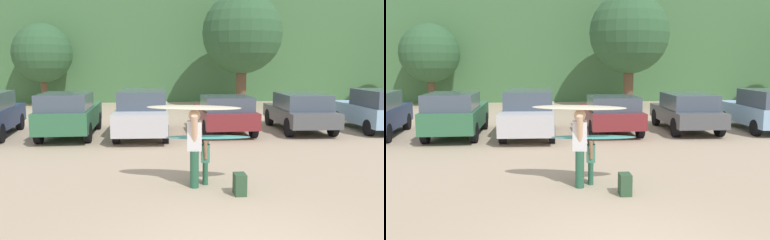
# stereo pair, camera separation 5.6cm
# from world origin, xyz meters

# --- Properties ---
(hillside_ridge) EXTENTS (108.00, 12.00, 7.53)m
(hillside_ridge) POSITION_xyz_m (0.00, 28.85, 3.77)
(hillside_ridge) COLOR #427042
(hillside_ridge) RESTS_ON ground_plane
(tree_right) EXTENTS (3.69, 3.69, 5.16)m
(tree_right) POSITION_xyz_m (-8.09, 21.16, 3.30)
(tree_right) COLOR brown
(tree_right) RESTS_ON ground_plane
(tree_center_right) EXTENTS (4.85, 4.85, 6.91)m
(tree_center_right) POSITION_xyz_m (4.16, 19.23, 4.46)
(tree_center_right) COLOR brown
(tree_center_right) RESTS_ON ground_plane
(parked_car_forest_green) EXTENTS (1.89, 4.37, 1.67)m
(parked_car_forest_green) POSITION_xyz_m (-4.35, 9.87, 0.87)
(parked_car_forest_green) COLOR #2D6642
(parked_car_forest_green) RESTS_ON ground_plane
(parked_car_silver) EXTENTS (2.00, 4.74, 1.71)m
(parked_car_silver) POSITION_xyz_m (-1.65, 9.90, 0.89)
(parked_car_silver) COLOR silver
(parked_car_silver) RESTS_ON ground_plane
(parked_car_maroon) EXTENTS (1.99, 3.95, 1.47)m
(parked_car_maroon) POSITION_xyz_m (1.50, 10.15, 0.78)
(parked_car_maroon) COLOR maroon
(parked_car_maroon) RESTS_ON ground_plane
(parked_car_dark_gray) EXTENTS (1.98, 4.35, 1.52)m
(parked_car_dark_gray) POSITION_xyz_m (4.60, 10.34, 0.81)
(parked_car_dark_gray) COLOR #4C4F54
(parked_car_dark_gray) RESTS_ON ground_plane
(parked_car_sky_blue) EXTENTS (1.95, 4.00, 1.69)m
(parked_car_sky_blue) POSITION_xyz_m (7.65, 10.02, 0.87)
(parked_car_sky_blue) COLOR #84ADD1
(parked_car_sky_blue) RESTS_ON ground_plane
(person_adult) EXTENTS (0.36, 0.80, 1.72)m
(person_adult) POSITION_xyz_m (-0.39, 3.41, 0.97)
(person_adult) COLOR #26593F
(person_adult) RESTS_ON ground_plane
(person_child) EXTENTS (0.22, 0.47, 1.06)m
(person_child) POSITION_xyz_m (-0.12, 3.55, 0.60)
(person_child) COLOR #26593F
(person_child) RESTS_ON ground_plane
(surfboard_cream) EXTENTS (2.17, 1.04, 0.09)m
(surfboard_cream) POSITION_xyz_m (-0.41, 3.38, 1.76)
(surfboard_cream) COLOR beige
(surfboard_teal) EXTENTS (1.97, 0.68, 0.09)m
(surfboard_teal) POSITION_xyz_m (-0.05, 3.64, 1.05)
(surfboard_teal) COLOR teal
(backpack_dropped) EXTENTS (0.24, 0.34, 0.45)m
(backpack_dropped) POSITION_xyz_m (0.49, 2.68, 0.22)
(backpack_dropped) COLOR #2D4C33
(backpack_dropped) RESTS_ON ground_plane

